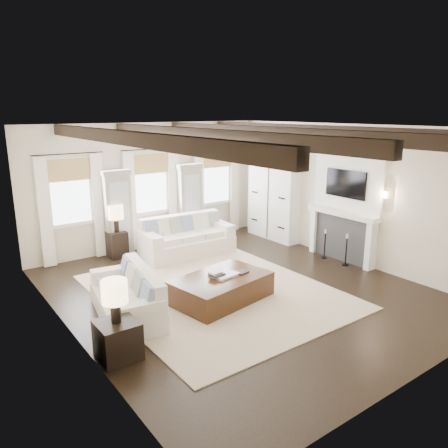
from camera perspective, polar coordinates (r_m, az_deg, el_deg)
ground at (r=8.86m, az=1.90°, el=-8.61°), size 7.50×7.50×0.00m
room_shell at (r=9.44m, az=2.23°, el=4.84°), size 6.54×7.54×3.22m
area_rug at (r=8.77m, az=-1.24°, el=-8.77°), size 4.06×4.91×0.02m
sofa_back at (r=10.88m, az=-5.01°, el=-1.97°), size 2.30×1.15×0.96m
sofa_left at (r=7.85m, az=-12.23°, el=-9.44°), size 1.21×2.09×0.84m
ottoman at (r=8.32m, az=-0.38°, el=-8.42°), size 1.97×1.41×0.47m
tray at (r=8.28m, az=0.00°, el=-6.62°), size 0.56×0.46×0.04m
book_lower at (r=8.17m, az=-0.93°, el=-6.63°), size 0.29×0.24×0.04m
book_upper at (r=8.17m, az=-1.16°, el=-6.35°), size 0.25×0.20×0.03m
book_loose at (r=8.42m, az=2.32°, el=-6.30°), size 0.27×0.22×0.03m
side_table_front at (r=6.69m, az=-13.71°, el=-14.52°), size 0.57×0.57×0.57m
lamp_front at (r=6.38m, az=-14.10°, el=-8.87°), size 0.37×0.37×0.64m
side_table_back at (r=10.97m, az=-13.78°, el=-2.60°), size 0.43×0.43×0.64m
lamp_back at (r=10.77m, az=-14.03°, el=1.33°), size 0.39×0.39×0.66m
candlestick_near at (r=10.48m, az=15.65°, el=-3.60°), size 0.15×0.15×0.75m
candlestick_far at (r=10.87m, az=13.02°, el=-2.85°), size 0.15×0.15×0.72m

